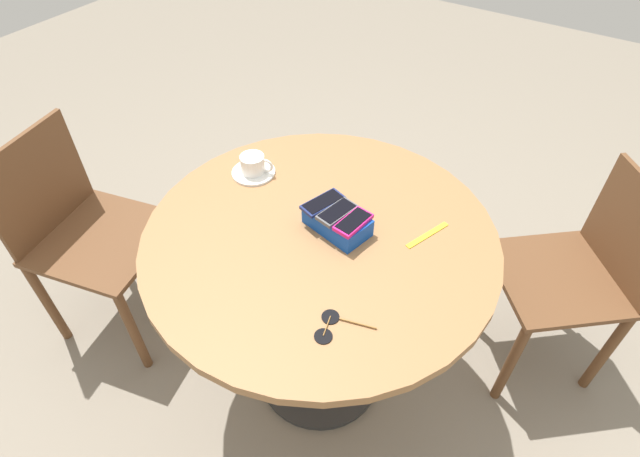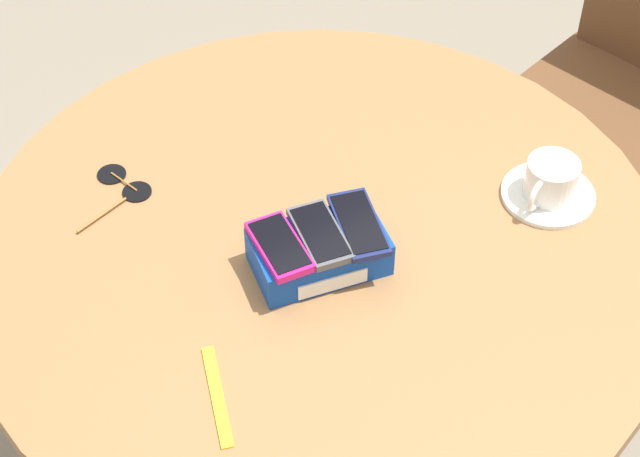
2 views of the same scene
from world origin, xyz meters
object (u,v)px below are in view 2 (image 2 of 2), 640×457
lanyard_strap (217,396)px  sunglasses (122,186)px  round_table (320,297)px  phone_navy (359,224)px  saucer (548,195)px  coffee_cup (551,179)px  phone_box (319,252)px  chair_far_side (623,107)px  phone_magenta (280,246)px  phone_gray (320,234)px

lanyard_strap → sunglasses: sunglasses is taller
round_table → sunglasses: bearing=127.4°
phone_navy → saucer: 0.32m
phone_navy → coffee_cup: phone_navy is taller
phone_box → sunglasses: phone_box is taller
coffee_cup → chair_far_side: chair_far_side is taller
saucer → lanyard_strap: size_ratio=0.90×
phone_magenta → phone_gray: size_ratio=0.95×
round_table → coffee_cup: bearing=-19.5°
saucer → coffee_cup: bearing=-160.0°
phone_magenta → lanyard_strap: phone_magenta is taller
round_table → phone_navy: size_ratio=7.28×
saucer → lanyard_strap: 0.60m
round_table → chair_far_side: size_ratio=1.20×
phone_box → chair_far_side: chair_far_side is taller
phone_magenta → sunglasses: (-0.11, 0.29, -0.06)m
saucer → lanyard_strap: bearing=-175.8°
phone_navy → sunglasses: phone_navy is taller
round_table → phone_gray: phone_gray is taller
lanyard_strap → saucer: bearing=4.2°
phone_gray → sunglasses: bearing=119.0°
coffee_cup → chair_far_side: 0.75m
phone_magenta → lanyard_strap: size_ratio=0.77×
saucer → chair_far_side: size_ratio=0.17×
saucer → coffee_cup: 0.04m
phone_gray → lanyard_strap: (-0.23, -0.12, -0.06)m
round_table → phone_box: phone_box is taller
phone_gray → chair_far_side: bearing=15.4°
saucer → coffee_cup: (-0.00, -0.00, 0.03)m
saucer → phone_box: bearing=168.8°
chair_far_side → lanyard_strap: bearing=-162.2°
phone_box → phone_gray: size_ratio=1.58×
phone_magenta → phone_gray: bearing=-10.5°
phone_magenta → saucer: 0.44m
phone_gray → phone_magenta: bearing=169.5°
round_table → saucer: saucer is taller
phone_navy → coffee_cup: bearing=-11.2°
saucer → phone_magenta: bearing=168.8°
phone_box → phone_gray: 0.04m
sunglasses → chair_far_side: chair_far_side is taller
phone_magenta → lanyard_strap: bearing=-143.8°
phone_magenta → chair_far_side: 1.09m
round_table → phone_navy: (0.03, -0.06, 0.20)m
phone_gray → chair_far_side: 1.04m
round_table → lanyard_strap: lanyard_strap is taller
phone_gray → lanyard_strap: 0.27m
phone_box → phone_magenta: bearing=169.3°
phone_box → coffee_cup: size_ratio=1.93×
round_table → chair_far_side: bearing=13.3°
phone_navy → chair_far_side: bearing=17.2°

